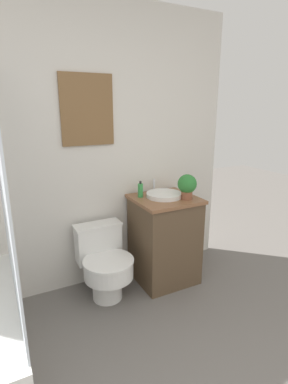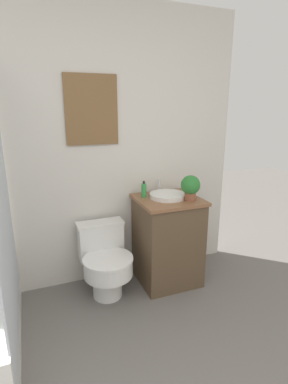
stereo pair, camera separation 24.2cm
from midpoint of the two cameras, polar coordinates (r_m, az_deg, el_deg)
The scene contains 6 objects.
wall_back at distance 2.65m, azimuth -18.34°, elevation 7.05°, with size 3.29×0.07×2.50m.
toilet at distance 2.71m, azimuth -10.14°, elevation -13.19°, with size 0.43×0.55×0.63m.
vanity at distance 2.88m, azimuth 1.45°, elevation -8.99°, with size 0.57×0.54×0.83m.
sink at distance 2.74m, azimuth 1.29°, elevation -0.57°, with size 0.33×0.36×0.13m.
soap_bottle at distance 2.73m, azimuth -3.22°, elevation 0.31°, with size 0.05×0.05×0.15m.
potted_plant at distance 2.67m, azimuth 5.66°, elevation 1.25°, with size 0.17×0.17×0.22m.
Camera 1 is at (-0.52, -0.30, 1.63)m, focal length 28.00 mm.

